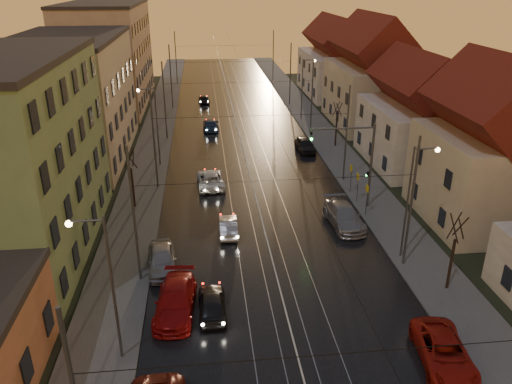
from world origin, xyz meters
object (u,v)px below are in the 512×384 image
object	(u,v)px
driving_car_0	(212,303)
parked_right_1	(344,216)
parked_left_3	(162,259)
driving_car_1	(228,226)
driving_car_2	(210,179)
driving_car_3	(211,125)
street_lamp_1	(413,192)
traffic_light_mast	(360,156)
street_lamp_2	(153,119)
parked_right_0	(444,352)
parked_right_2	(305,145)
street_lamp_0	(105,276)
street_lamp_3	(305,83)
driving_car_4	(204,99)
parked_left_2	(175,301)

from	to	relation	value
driving_car_0	parked_right_1	world-z (taller)	parked_right_1
parked_right_1	parked_left_3	bearing A→B (deg)	-163.95
driving_car_1	parked_left_3	xyz separation A→B (m)	(-4.58, -4.48, 0.15)
driving_car_2	driving_car_3	size ratio (longest dim) A/B	1.08
street_lamp_1	driving_car_2	world-z (taller)	street_lamp_1
parked_right_1	driving_car_0	bearing A→B (deg)	-140.34
driving_car_0	traffic_light_mast	bearing A→B (deg)	-134.32
parked_right_1	street_lamp_2	bearing A→B (deg)	131.81
driving_car_3	parked_right_0	xyz separation A→B (m)	(10.45, -42.28, 0.02)
parked_right_2	parked_right_0	bearing A→B (deg)	-91.99
street_lamp_0	street_lamp_2	xyz separation A→B (m)	(0.00, 28.00, 0.00)
street_lamp_3	driving_car_0	size ratio (longest dim) A/B	2.06
street_lamp_1	parked_left_3	size ratio (longest dim) A/B	1.79
parked_left_3	traffic_light_mast	bearing A→B (deg)	20.94
parked_left_3	parked_right_2	xyz separation A→B (m)	(14.00, 22.62, -0.03)
driving_car_2	driving_car_1	bearing A→B (deg)	93.24
parked_right_0	traffic_light_mast	bearing A→B (deg)	94.48
driving_car_3	driving_car_4	distance (m)	14.39
driving_car_2	driving_car_3	distance (m)	18.24
parked_right_0	parked_right_1	distance (m)	15.20
driving_car_3	parked_left_3	xyz separation A→B (m)	(-3.95, -32.04, 0.09)
street_lamp_0	driving_car_4	xyz separation A→B (m)	(5.06, 54.61, -4.26)
driving_car_0	parked_right_1	xyz separation A→B (m)	(10.38, 9.91, 0.12)
street_lamp_1	parked_right_2	world-z (taller)	street_lamp_1
traffic_light_mast	parked_right_2	size ratio (longest dim) A/B	1.68
street_lamp_2	driving_car_1	bearing A→B (deg)	-67.39
street_lamp_1	driving_car_4	xyz separation A→B (m)	(-13.14, 46.61, -4.26)
driving_car_3	parked_left_2	distance (m)	36.82
parked_left_3	parked_right_2	world-z (taller)	parked_left_3
parked_left_2	parked_left_3	xyz separation A→B (m)	(-1.06, 4.67, -0.00)
traffic_light_mast	parked_left_2	world-z (taller)	traffic_light_mast
driving_car_0	parked_left_3	bearing A→B (deg)	-58.57
street_lamp_3	parked_left_3	xyz separation A→B (m)	(-16.41, -35.80, -4.12)
street_lamp_2	driving_car_1	size ratio (longest dim) A/B	2.15
street_lamp_0	parked_left_3	world-z (taller)	street_lamp_0
street_lamp_0	street_lamp_1	xyz separation A→B (m)	(18.21, 8.00, 0.00)
traffic_light_mast	parked_right_1	distance (m)	5.10
parked_left_3	street_lamp_3	bearing A→B (deg)	59.30
street_lamp_0	parked_right_0	bearing A→B (deg)	-7.20
traffic_light_mast	driving_car_0	xyz separation A→B (m)	(-12.17, -12.78, -3.94)
street_lamp_0	driving_car_1	distance (m)	14.82
driving_car_2	driving_car_3	world-z (taller)	driving_car_2
driving_car_3	street_lamp_1	bearing A→B (deg)	111.93
driving_car_4	parked_right_1	bearing A→B (deg)	99.12
parked_right_0	street_lamp_3	bearing A→B (deg)	94.84
street_lamp_0	parked_right_0	distance (m)	16.86
street_lamp_0	driving_car_1	bearing A→B (deg)	63.28
street_lamp_3	parked_right_2	world-z (taller)	street_lamp_3
parked_left_2	parked_left_3	distance (m)	4.79
driving_car_3	parked_left_2	xyz separation A→B (m)	(-2.89, -36.70, 0.09)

